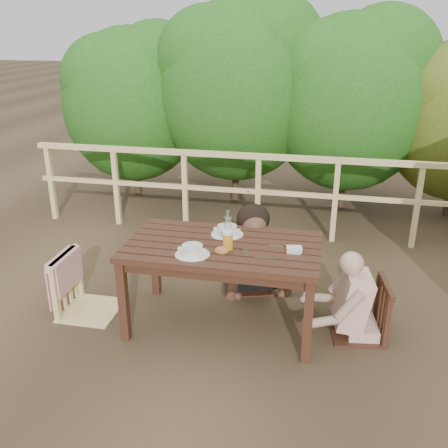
% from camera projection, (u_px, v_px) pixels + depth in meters
% --- Properties ---
extents(ground, '(60.00, 60.00, 0.00)m').
position_uv_depth(ground, '(223.00, 323.00, 4.33)').
color(ground, brown).
rests_on(ground, ground).
extents(table, '(1.58, 0.89, 0.73)m').
position_uv_depth(table, '(223.00, 286.00, 4.20)').
color(table, '#361D12').
rests_on(table, ground).
extents(chair_left, '(0.51, 0.51, 1.01)m').
position_uv_depth(chair_left, '(86.00, 261.00, 4.32)').
color(chair_left, '#E9C87F').
rests_on(chair_left, ground).
extents(chair_far, '(0.61, 0.61, 0.98)m').
position_uv_depth(chair_far, '(250.00, 240.00, 4.77)').
color(chair_far, '#361D12').
rests_on(chair_far, ground).
extents(chair_right, '(0.50, 0.50, 0.89)m').
position_uv_depth(chair_right, '(362.00, 286.00, 4.03)').
color(chair_right, '#361D12').
rests_on(chair_right, ground).
extents(woman, '(0.73, 0.81, 1.37)m').
position_uv_depth(woman, '(250.00, 220.00, 4.71)').
color(woman, black).
rests_on(woman, ground).
extents(diner_right, '(0.66, 0.56, 1.21)m').
position_uv_depth(diner_right, '(368.00, 268.00, 3.96)').
color(diner_right, beige).
rests_on(diner_right, ground).
extents(railing, '(5.60, 0.10, 1.01)m').
position_uv_depth(railing, '(258.00, 195.00, 5.96)').
color(railing, '#E9C87F').
rests_on(railing, ground).
extents(hedge_row, '(6.60, 1.60, 3.80)m').
position_uv_depth(hedge_row, '(305.00, 66.00, 6.46)').
color(hedge_row, '#215416').
rests_on(hedge_row, ground).
extents(soup_near, '(0.27, 0.27, 0.09)m').
position_uv_depth(soup_near, '(192.00, 251.00, 3.87)').
color(soup_near, white).
rests_on(soup_near, table).
extents(soup_far, '(0.28, 0.28, 0.09)m').
position_uv_depth(soup_far, '(227.00, 231.00, 4.24)').
color(soup_far, white).
rests_on(soup_far, table).
extents(bread_roll, '(0.11, 0.09, 0.07)m').
position_uv_depth(bread_roll, '(222.00, 251.00, 3.90)').
color(bread_roll, '#B37838').
rests_on(bread_roll, table).
extents(beer_glass, '(0.09, 0.09, 0.17)m').
position_uv_depth(beer_glass, '(228.00, 241.00, 3.95)').
color(beer_glass, orange).
rests_on(beer_glass, table).
extents(bottle, '(0.07, 0.07, 0.28)m').
position_uv_depth(bottle, '(228.00, 227.00, 4.07)').
color(bottle, white).
rests_on(bottle, table).
extents(tumbler, '(0.06, 0.06, 0.07)m').
position_uv_depth(tumbler, '(245.00, 253.00, 3.85)').
color(tumbler, white).
rests_on(tumbler, table).
extents(butter_tub, '(0.14, 0.11, 0.05)m').
position_uv_depth(butter_tub, '(294.00, 250.00, 3.92)').
color(butter_tub, silver).
rests_on(butter_tub, table).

